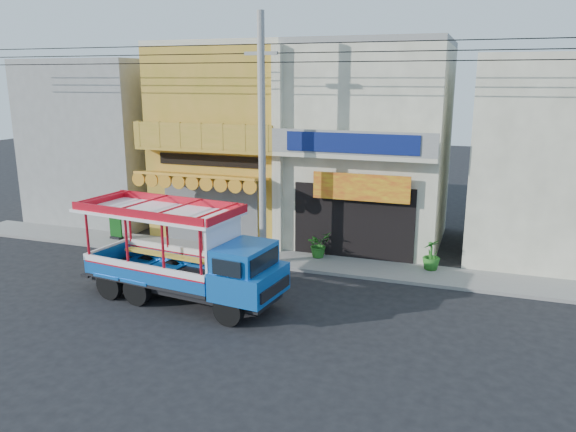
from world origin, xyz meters
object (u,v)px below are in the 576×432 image
(utility_pole, at_px, (266,129))
(songthaew_truck, at_px, (194,258))
(green_sign, at_px, (116,230))
(potted_plant_a, at_px, (319,244))
(potted_plant_c, at_px, (431,255))

(utility_pole, height_order, songthaew_truck, utility_pole)
(songthaew_truck, distance_m, green_sign, 8.21)
(utility_pole, relative_size, songthaew_truck, 4.12)
(potted_plant_a, bearing_deg, songthaew_truck, -174.37)
(potted_plant_a, distance_m, potted_plant_c, 4.21)
(songthaew_truck, bearing_deg, green_sign, 142.79)
(songthaew_truck, bearing_deg, potted_plant_c, 39.22)
(utility_pole, relative_size, potted_plant_c, 25.43)
(songthaew_truck, relative_size, green_sign, 7.30)
(utility_pole, relative_size, potted_plant_a, 28.51)
(utility_pole, height_order, green_sign, utility_pole)
(potted_plant_a, relative_size, potted_plant_c, 0.89)
(potted_plant_c, bearing_deg, potted_plant_a, -59.74)
(songthaew_truck, height_order, potted_plant_a, songthaew_truck)
(utility_pole, bearing_deg, potted_plant_a, 38.09)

